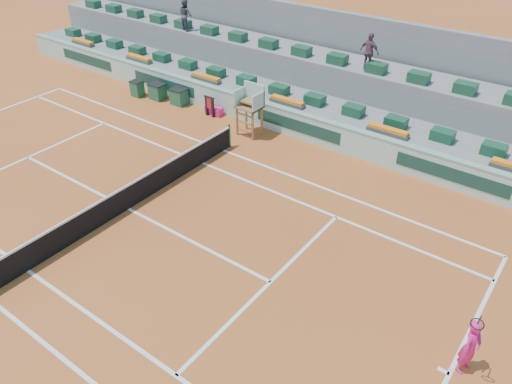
# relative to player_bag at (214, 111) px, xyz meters

# --- Properties ---
(ground) EXTENTS (90.00, 90.00, 0.00)m
(ground) POSITION_rel_player_bag_xyz_m (2.74, -8.08, -0.20)
(ground) COLOR #A64D20
(ground) RESTS_ON ground
(seating_tier_lower) EXTENTS (36.00, 4.00, 1.20)m
(seating_tier_lower) POSITION_rel_player_bag_xyz_m (2.74, 2.62, 0.40)
(seating_tier_lower) COLOR gray
(seating_tier_lower) RESTS_ON ground
(seating_tier_upper) EXTENTS (36.00, 2.40, 2.60)m
(seating_tier_upper) POSITION_rel_player_bag_xyz_m (2.74, 4.22, 1.10)
(seating_tier_upper) COLOR gray
(seating_tier_upper) RESTS_ON ground
(stadium_back_wall) EXTENTS (36.00, 0.40, 4.40)m
(stadium_back_wall) POSITION_rel_player_bag_xyz_m (2.74, 5.82, 2.00)
(stadium_back_wall) COLOR gray
(stadium_back_wall) RESTS_ON ground
(player_bag) EXTENTS (0.91, 0.41, 0.41)m
(player_bag) POSITION_rel_player_bag_xyz_m (0.00, 0.00, 0.00)
(player_bag) COLOR #F01F7D
(player_bag) RESTS_ON ground
(spectator_left) EXTENTS (0.98, 0.87, 1.69)m
(spectator_left) POSITION_rel_player_bag_xyz_m (-4.81, 3.43, 3.24)
(spectator_left) COLOR #454450
(spectator_left) RESTS_ON seating_tier_upper
(spectator_mid) EXTENTS (1.04, 0.58, 1.68)m
(spectator_mid) POSITION_rel_player_bag_xyz_m (6.27, 3.72, 3.24)
(spectator_mid) COLOR #6B4756
(spectator_mid) RESTS_ON seating_tier_upper
(court_lines) EXTENTS (23.89, 11.09, 0.01)m
(court_lines) POSITION_rel_player_bag_xyz_m (2.74, -8.08, -0.20)
(court_lines) COLOR white
(court_lines) RESTS_ON ground
(tennis_net) EXTENTS (0.10, 11.97, 1.10)m
(tennis_net) POSITION_rel_player_bag_xyz_m (2.74, -8.08, 0.32)
(tennis_net) COLOR black
(tennis_net) RESTS_ON ground
(advertising_hoarding) EXTENTS (36.00, 0.34, 1.26)m
(advertising_hoarding) POSITION_rel_player_bag_xyz_m (2.77, 0.42, 0.43)
(advertising_hoarding) COLOR #AAD6C4
(advertising_hoarding) RESTS_ON ground
(umpire_chair) EXTENTS (1.10, 0.90, 2.40)m
(umpire_chair) POSITION_rel_player_bag_xyz_m (2.74, -0.58, 1.34)
(umpire_chair) COLOR brown
(umpire_chair) RESTS_ON ground
(seat_row_lower) EXTENTS (32.90, 0.60, 0.44)m
(seat_row_lower) POSITION_rel_player_bag_xyz_m (2.74, 1.72, 1.22)
(seat_row_lower) COLOR #17452D
(seat_row_lower) RESTS_ON seating_tier_lower
(seat_row_upper) EXTENTS (32.90, 0.60, 0.44)m
(seat_row_upper) POSITION_rel_player_bag_xyz_m (2.74, 3.62, 2.62)
(seat_row_upper) COLOR #17452D
(seat_row_upper) RESTS_ON seating_tier_upper
(flower_planters) EXTENTS (26.80, 0.36, 0.28)m
(flower_planters) POSITION_rel_player_bag_xyz_m (1.24, 0.92, 1.13)
(flower_planters) COLOR #464646
(flower_planters) RESTS_ON seating_tier_lower
(drink_cooler_a) EXTENTS (0.83, 0.72, 0.84)m
(drink_cooler_a) POSITION_rel_player_bag_xyz_m (-2.28, -0.10, 0.22)
(drink_cooler_a) COLOR #1B5236
(drink_cooler_a) RESTS_ON ground
(drink_cooler_b) EXTENTS (0.80, 0.70, 0.84)m
(drink_cooler_b) POSITION_rel_player_bag_xyz_m (-3.68, -0.30, 0.22)
(drink_cooler_b) COLOR #1B5236
(drink_cooler_b) RESTS_ON ground
(drink_cooler_c) EXTENTS (0.64, 0.55, 0.84)m
(drink_cooler_c) POSITION_rel_player_bag_xyz_m (-4.84, -0.66, 0.22)
(drink_cooler_c) COLOR #1B5236
(drink_cooler_c) RESTS_ON ground
(towel_rack) EXTENTS (0.65, 0.11, 1.03)m
(towel_rack) POSITION_rel_player_bag_xyz_m (-0.04, -0.27, 0.40)
(towel_rack) COLOR black
(towel_rack) RESTS_ON ground
(tennis_player) EXTENTS (0.53, 0.90, 2.28)m
(tennis_player) POSITION_rel_player_bag_xyz_m (14.84, -7.71, 0.64)
(tennis_player) COLOR #F01F7D
(tennis_player) RESTS_ON ground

